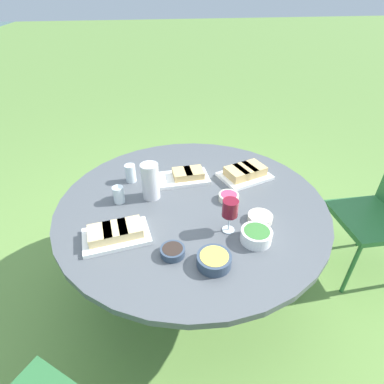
{
  "coord_description": "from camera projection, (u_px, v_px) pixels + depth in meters",
  "views": [
    {
      "loc": [
        -1.31,
        0.24,
        1.7
      ],
      "look_at": [
        0.0,
        0.0,
        0.78
      ],
      "focal_mm": 28.0,
      "sensor_mm": 36.0,
      "label": 1
    }
  ],
  "objects": [
    {
      "name": "platter_bread_main",
      "position": [
        245.0,
        173.0,
        1.83
      ],
      "size": [
        0.29,
        0.34,
        0.07
      ],
      "color": "white",
      "rests_on": "dining_table"
    },
    {
      "name": "bowl_fries",
      "position": [
        214.0,
        260.0,
        1.26
      ],
      "size": [
        0.15,
        0.15,
        0.05
      ],
      "color": "#334256",
      "rests_on": "dining_table"
    },
    {
      "name": "bowl_dip_cream",
      "position": [
        260.0,
        218.0,
        1.5
      ],
      "size": [
        0.12,
        0.12,
        0.04
      ],
      "color": "beige",
      "rests_on": "dining_table"
    },
    {
      "name": "dining_table",
      "position": [
        192.0,
        213.0,
        1.7
      ],
      "size": [
        1.46,
        1.46,
        0.72
      ],
      "color": "#4C4C51",
      "rests_on": "ground_plane"
    },
    {
      "name": "wine_glass",
      "position": [
        230.0,
        209.0,
        1.38
      ],
      "size": [
        0.08,
        0.08,
        0.18
      ],
      "color": "silver",
      "rests_on": "dining_table"
    },
    {
      "name": "cup_water_far",
      "position": [
        119.0,
        195.0,
        1.62
      ],
      "size": [
        0.06,
        0.06,
        0.09
      ],
      "color": "silver",
      "rests_on": "dining_table"
    },
    {
      "name": "cup_water_near",
      "position": [
        131.0,
        173.0,
        1.79
      ],
      "size": [
        0.06,
        0.06,
        0.11
      ],
      "color": "silver",
      "rests_on": "dining_table"
    },
    {
      "name": "platter_sandwich_side",
      "position": [
        185.0,
        176.0,
        1.82
      ],
      "size": [
        0.19,
        0.32,
        0.06
      ],
      "color": "white",
      "rests_on": "dining_table"
    },
    {
      "name": "platter_charcuterie",
      "position": [
        116.0,
        233.0,
        1.39
      ],
      "size": [
        0.23,
        0.33,
        0.06
      ],
      "color": "white",
      "rests_on": "dining_table"
    },
    {
      "name": "water_pitcher",
      "position": [
        150.0,
        181.0,
        1.62
      ],
      "size": [
        0.1,
        0.1,
        0.21
      ],
      "color": "silver",
      "rests_on": "dining_table"
    },
    {
      "name": "bowl_dip_red",
      "position": [
        229.0,
        197.0,
        1.65
      ],
      "size": [
        0.11,
        0.11,
        0.04
      ],
      "color": "beige",
      "rests_on": "dining_table"
    },
    {
      "name": "bowl_olives",
      "position": [
        173.0,
        251.0,
        1.31
      ],
      "size": [
        0.11,
        0.11,
        0.04
      ],
      "color": "#334256",
      "rests_on": "dining_table"
    },
    {
      "name": "ground_plane",
      "position": [
        192.0,
        286.0,
        2.06
      ],
      "size": [
        40.0,
        40.0,
        0.0
      ],
      "primitive_type": "plane",
      "color": "#668E42"
    },
    {
      "name": "bowl_salad",
      "position": [
        256.0,
        235.0,
        1.37
      ],
      "size": [
        0.14,
        0.14,
        0.06
      ],
      "color": "white",
      "rests_on": "dining_table"
    }
  ]
}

